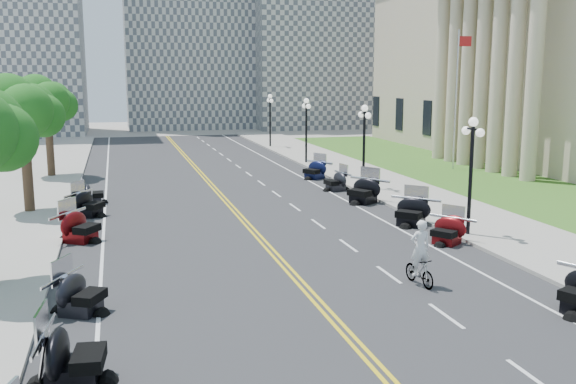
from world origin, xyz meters
TOP-DOWN VIEW (x-y plane):
  - ground at (0.00, 0.00)m, footprint 160.00×160.00m
  - road at (0.00, 10.00)m, footprint 16.00×90.00m
  - centerline_yellow_a at (-0.12, 10.00)m, footprint 0.12×90.00m
  - centerline_yellow_b at (0.12, 10.00)m, footprint 0.12×90.00m
  - edge_line_north at (6.40, 10.00)m, footprint 0.12×90.00m
  - edge_line_south at (-6.40, 10.00)m, footprint 0.12×90.00m
  - lane_dash_4 at (3.20, -8.00)m, footprint 0.12×2.00m
  - lane_dash_5 at (3.20, -4.00)m, footprint 0.12×2.00m
  - lane_dash_6 at (3.20, 0.00)m, footprint 0.12×2.00m
  - lane_dash_7 at (3.20, 4.00)m, footprint 0.12×2.00m
  - lane_dash_8 at (3.20, 8.00)m, footprint 0.12×2.00m
  - lane_dash_9 at (3.20, 12.00)m, footprint 0.12×2.00m
  - lane_dash_10 at (3.20, 16.00)m, footprint 0.12×2.00m
  - lane_dash_11 at (3.20, 20.00)m, footprint 0.12×2.00m
  - lane_dash_12 at (3.20, 24.00)m, footprint 0.12×2.00m
  - lane_dash_13 at (3.20, 28.00)m, footprint 0.12×2.00m
  - lane_dash_14 at (3.20, 32.00)m, footprint 0.12×2.00m
  - lane_dash_15 at (3.20, 36.00)m, footprint 0.12×2.00m
  - lane_dash_16 at (3.20, 40.00)m, footprint 0.12×2.00m
  - lane_dash_17 at (3.20, 44.00)m, footprint 0.12×2.00m
  - lane_dash_18 at (3.20, 48.00)m, footprint 0.12×2.00m
  - lane_dash_19 at (3.20, 52.00)m, footprint 0.12×2.00m
  - sidewalk_north at (10.50, 10.00)m, footprint 5.00×90.00m
  - sidewalk_south at (-10.50, 10.00)m, footprint 5.00×90.00m
  - lawn at (17.50, 18.00)m, footprint 9.00×60.00m
  - distant_block_b at (4.00, 68.00)m, footprint 16.00×12.00m
  - distant_block_c at (22.00, 65.00)m, footprint 20.00×14.00m
  - street_lamp_2 at (8.60, 4.00)m, footprint 0.50×1.20m
  - street_lamp_3 at (8.60, 16.00)m, footprint 0.50×1.20m
  - street_lamp_4 at (8.60, 28.00)m, footprint 0.50×1.20m
  - street_lamp_5 at (8.60, 40.00)m, footprint 0.50×1.20m
  - flagpole at (18.00, 22.00)m, footprint 1.10×0.20m
  - tree_3 at (-10.00, 14.00)m, footprint 4.80×4.80m
  - tree_4 at (-10.00, 26.00)m, footprint 4.80×4.80m
  - motorcycle_n_6 at (7.17, 3.21)m, footprint 2.49×2.49m
  - motorcycle_n_7 at (7.23, 6.63)m, footprint 2.92×2.92m
  - motorcycle_n_8 at (7.05, 12.11)m, footprint 3.05×3.05m
  - motorcycle_n_9 at (6.91, 16.18)m, footprint 2.09×2.09m
  - motorcycle_n_10 at (7.01, 20.76)m, footprint 2.67×2.67m
  - motorcycle_s_4 at (-6.83, -5.58)m, footprint 2.32×2.32m
  - motorcycle_s_5 at (-6.88, -1.07)m, footprint 2.55×2.55m
  - motorcycle_s_7 at (-7.28, 7.49)m, footprint 2.85×2.85m
  - motorcycle_s_8 at (-7.13, 12.50)m, footprint 2.74×2.74m
  - motorcycle_s_9 at (-7.03, 15.77)m, footprint 1.79×1.79m
  - bicycle at (3.68, -1.31)m, footprint 0.65×1.64m
  - cyclist_rider at (3.68, -1.31)m, footprint 0.67×0.44m

SIDE VIEW (x-z plane):
  - ground at x=0.00m, z-range 0.00..0.00m
  - road at x=0.00m, z-range 0.00..0.01m
  - centerline_yellow_a at x=-0.12m, z-range 0.01..0.01m
  - centerline_yellow_b at x=0.12m, z-range 0.01..0.01m
  - edge_line_north at x=6.40m, z-range 0.01..0.01m
  - edge_line_south at x=-6.40m, z-range 0.01..0.01m
  - lane_dash_4 at x=3.20m, z-range 0.01..0.01m
  - lane_dash_5 at x=3.20m, z-range 0.01..0.01m
  - lane_dash_6 at x=3.20m, z-range 0.01..0.01m
  - lane_dash_7 at x=3.20m, z-range 0.01..0.01m
  - lane_dash_8 at x=3.20m, z-range 0.01..0.01m
  - lane_dash_9 at x=3.20m, z-range 0.01..0.01m
  - lane_dash_10 at x=3.20m, z-range 0.01..0.01m
  - lane_dash_11 at x=3.20m, z-range 0.01..0.01m
  - lane_dash_12 at x=3.20m, z-range 0.01..0.01m
  - lane_dash_13 at x=3.20m, z-range 0.01..0.01m
  - lane_dash_14 at x=3.20m, z-range 0.01..0.01m
  - lane_dash_15 at x=3.20m, z-range 0.01..0.01m
  - lane_dash_16 at x=3.20m, z-range 0.01..0.01m
  - lane_dash_17 at x=3.20m, z-range 0.01..0.01m
  - lane_dash_18 at x=3.20m, z-range 0.01..0.01m
  - lane_dash_19 at x=3.20m, z-range 0.01..0.01m
  - lawn at x=17.50m, z-range 0.00..0.10m
  - sidewalk_north at x=10.50m, z-range 0.00..0.15m
  - sidewalk_south at x=-10.50m, z-range 0.00..0.15m
  - bicycle at x=3.68m, z-range 0.00..0.96m
  - motorcycle_s_9 at x=-7.03m, z-range 0.00..1.24m
  - motorcycle_n_6 at x=7.17m, z-range 0.00..1.25m
  - motorcycle_n_9 at x=6.91m, z-range 0.00..1.28m
  - motorcycle_s_5 at x=-6.88m, z-range 0.00..1.32m
  - motorcycle_n_10 at x=7.01m, z-range 0.00..1.36m
  - motorcycle_s_8 at x=-7.13m, z-range 0.00..1.39m
  - motorcycle_s_7 at x=-7.28m, z-range 0.00..1.44m
  - motorcycle_n_7 at x=7.23m, z-range 0.00..1.44m
  - motorcycle_s_4 at x=-6.83m, z-range 0.00..1.48m
  - motorcycle_n_8 at x=7.05m, z-range 0.00..1.54m
  - cyclist_rider at x=3.68m, z-range 0.96..2.81m
  - street_lamp_2 at x=8.60m, z-range 0.15..5.05m
  - street_lamp_3 at x=8.60m, z-range 0.15..5.05m
  - street_lamp_4 at x=8.60m, z-range 0.15..5.05m
  - street_lamp_5 at x=8.60m, z-range 0.15..5.05m
  - tree_3 at x=-10.00m, z-range 0.15..9.35m
  - tree_4 at x=-10.00m, z-range 0.15..9.35m
  - flagpole at x=18.00m, z-range 0.00..10.00m
  - distant_block_c at x=22.00m, z-range 0.00..22.00m
  - distant_block_b at x=4.00m, z-range 0.00..30.00m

